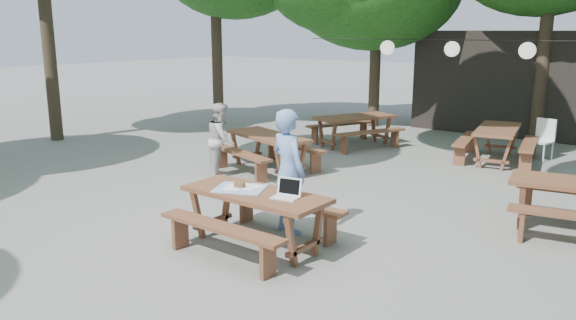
# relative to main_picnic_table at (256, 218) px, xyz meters

# --- Properties ---
(ground) EXTENTS (80.00, 80.00, 0.00)m
(ground) POSITION_rel_main_picnic_table_xyz_m (-0.03, 0.97, -0.39)
(ground) COLOR slate
(ground) RESTS_ON ground
(pavilion) EXTENTS (6.00, 3.00, 2.80)m
(pavilion) POSITION_rel_main_picnic_table_xyz_m (0.47, 11.47, 1.01)
(pavilion) COLOR black
(pavilion) RESTS_ON ground
(main_picnic_table) EXTENTS (2.00, 1.58, 0.75)m
(main_picnic_table) POSITION_rel_main_picnic_table_xyz_m (0.00, 0.00, 0.00)
(main_picnic_table) COLOR brown
(main_picnic_table) RESTS_ON ground
(picnic_table_nw) EXTENTS (2.27, 2.06, 0.75)m
(picnic_table_nw) POSITION_rel_main_picnic_table_xyz_m (-2.52, 3.29, 0.00)
(picnic_table_nw) COLOR brown
(picnic_table_nw) RESTS_ON ground
(picnic_table_far_w) EXTENTS (2.21, 2.37, 0.75)m
(picnic_table_far_w) POSITION_rel_main_picnic_table_xyz_m (-2.43, 6.55, 0.00)
(picnic_table_far_w) COLOR brown
(picnic_table_far_w) RESTS_ON ground
(picnic_table_far_e) EXTENTS (1.92, 2.17, 0.75)m
(picnic_table_far_e) POSITION_rel_main_picnic_table_xyz_m (0.91, 6.96, 0.00)
(picnic_table_far_e) COLOR brown
(picnic_table_far_e) RESTS_ON ground
(woman) EXTENTS (0.74, 0.60, 1.76)m
(woman) POSITION_rel_main_picnic_table_xyz_m (-0.01, 0.72, 0.49)
(woman) COLOR #7393D1
(woman) RESTS_ON ground
(second_person) EXTENTS (0.84, 0.89, 1.45)m
(second_person) POSITION_rel_main_picnic_table_xyz_m (-2.97, 2.43, 0.34)
(second_person) COLOR beige
(second_person) RESTS_ON ground
(plastic_chair) EXTENTS (0.53, 0.53, 0.90)m
(plastic_chair) POSITION_rel_main_picnic_table_xyz_m (1.62, 7.78, -0.13)
(plastic_chair) COLOR white
(plastic_chair) RESTS_ON ground
(laptop) EXTENTS (0.38, 0.32, 0.24)m
(laptop) POSITION_rel_main_picnic_table_xyz_m (0.47, 0.07, 0.42)
(laptop) COLOR white
(laptop) RESTS_ON main_picnic_table
(tabletop_clutter) EXTENTS (0.82, 0.77, 0.08)m
(tabletop_clutter) POSITION_rel_main_picnic_table_xyz_m (-0.27, 0.01, 0.37)
(tabletop_clutter) COLOR #325DAD
(tabletop_clutter) RESTS_ON main_picnic_table
(paper_lanterns) EXTENTS (9.00, 0.34, 0.38)m
(paper_lanterns) POSITION_rel_main_picnic_table_xyz_m (-0.22, 6.97, 2.02)
(paper_lanterns) COLOR black
(paper_lanterns) RESTS_ON ground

